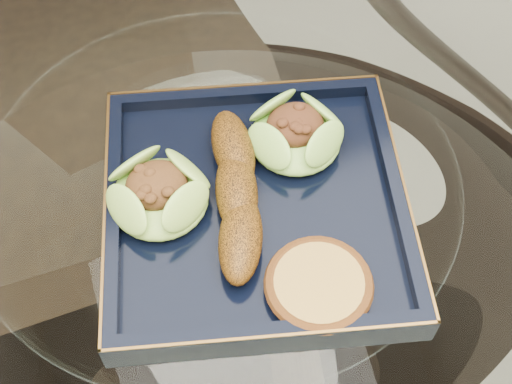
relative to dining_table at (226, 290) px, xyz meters
name	(u,v)px	position (x,y,z in m)	size (l,w,h in m)	color
dining_table	(226,290)	(0.00, 0.00, 0.00)	(1.13, 1.13, 0.77)	white
dining_chair	(65,61)	(-0.09, 0.45, -0.03)	(0.45, 0.45, 1.02)	black
navy_plate	(256,210)	(0.03, -0.02, 0.17)	(0.27, 0.27, 0.02)	black
lettuce_wrap_left	(159,195)	(-0.05, 0.01, 0.20)	(0.09, 0.09, 0.03)	olive
lettuce_wrap_right	(295,135)	(0.09, 0.03, 0.20)	(0.09, 0.09, 0.03)	olive
roasted_plantain	(237,191)	(0.01, -0.01, 0.20)	(0.18, 0.04, 0.03)	#683A0A
crumb_patty	(319,285)	(0.05, -0.12, 0.19)	(0.08, 0.08, 0.01)	#B1863B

